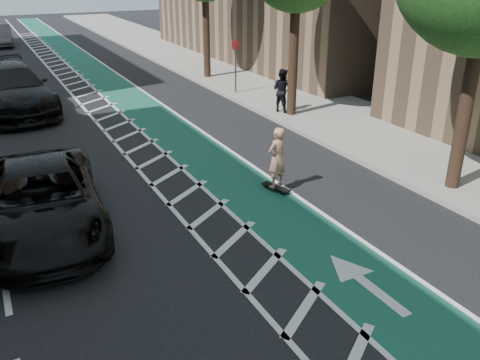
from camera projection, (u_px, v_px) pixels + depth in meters
ground at (171, 255)px, 10.72m from camera, size 120.00×120.00×0.00m
bike_lane at (155, 119)px, 20.15m from camera, size 2.00×90.00×0.01m
buffer_strip at (118, 124)px, 19.52m from camera, size 1.40×90.00×0.01m
sidewalk_right at (293, 99)px, 22.86m from camera, size 5.00×90.00×0.15m
curb_right at (245, 105)px, 21.83m from camera, size 0.12×90.00×0.16m
sign_post at (236, 66)px, 23.20m from camera, size 0.35×0.08×2.47m
skateboard at (276, 187)px, 13.74m from camera, size 0.49×0.91×0.12m
skateboarder at (277, 158)px, 13.41m from camera, size 0.70×0.56×1.67m
suv_near at (42, 200)px, 11.43m from camera, size 3.05×5.75×1.54m
suv_far at (11, 89)px, 20.69m from camera, size 3.35×6.84×1.92m
car_grey at (0, 35)px, 37.71m from camera, size 1.69×4.64×1.52m
pedestrian at (282, 90)px, 20.31m from camera, size 0.93×1.03×1.72m
barrel_b at (14, 100)px, 21.25m from camera, size 0.63×0.63×0.85m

